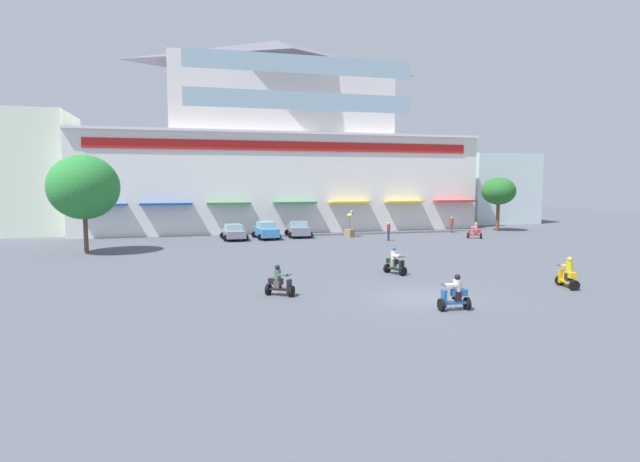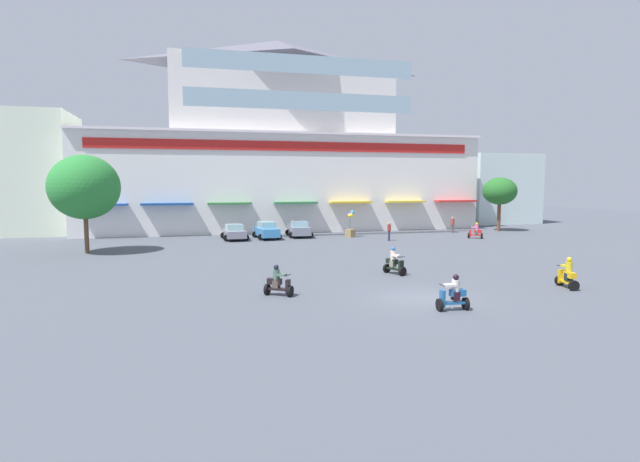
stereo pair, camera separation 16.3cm
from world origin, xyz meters
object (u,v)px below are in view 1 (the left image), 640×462
Objects in this scene: parked_car_1 at (266,230)px; pedestrian_0 at (389,230)px; balloon_vendor_cart at (350,226)px; scooter_rider_1 at (568,275)px; scooter_rider_2 at (475,232)px; plaza_tree_0 at (84,187)px; plaza_tree_1 at (499,191)px; scooter_rider_3 at (455,295)px; parked_car_0 at (234,232)px; pedestrian_1 at (452,224)px; scooter_rider_0 at (279,283)px; parked_car_2 at (298,229)px; scooter_rider_4 at (395,263)px.

parked_car_1 is 11.29m from pedestrian_0.
balloon_vendor_cart is at bearing 122.07° from pedestrian_0.
scooter_rider_2 is (7.61, 20.76, -0.04)m from scooter_rider_1.
plaza_tree_0 is 1.27× the size of plaza_tree_1.
scooter_rider_3 is (3.65, -27.88, -0.15)m from parked_car_1.
parked_car_0 is 2.41× the size of pedestrian_1.
scooter_rider_0 is at bearing -124.98° from pedestrian_0.
parked_car_0 is 2.62× the size of scooter_rider_3.
scooter_rider_1 is 0.94× the size of pedestrian_0.
plaza_tree_0 is at bearing -165.99° from balloon_vendor_cart.
plaza_tree_1 is 1.39× the size of parked_car_2.
pedestrian_0 reaches higher than parked_car_0.
scooter_rider_3 is 0.90× the size of pedestrian_0.
balloon_vendor_cart is at bearing -174.65° from plaza_tree_1.
pedestrian_1 reaches higher than scooter_rider_2.
balloon_vendor_cart is (10.96, -0.47, 0.32)m from parked_car_0.
pedestrian_0 is (6.75, 23.49, 0.33)m from scooter_rider_3.
scooter_rider_0 is 0.89× the size of pedestrian_1.
parked_car_2 is 28.76m from scooter_rider_3.
scooter_rider_0 is at bearing -56.63° from plaza_tree_0.
balloon_vendor_cart reaches higher than scooter_rider_3.
pedestrian_0 is (-0.96, 20.99, 0.32)m from scooter_rider_1.
plaza_tree_1 reaches higher than pedestrian_0.
balloon_vendor_cart is (3.52, 19.15, 0.38)m from scooter_rider_4.
pedestrian_0 is at bearing 68.83° from scooter_rider_4.
plaza_tree_0 is at bearing 123.37° from scooter_rider_0.
scooter_rider_1 is at bearing -7.84° from scooter_rider_0.
plaza_tree_0 is 32.37m from scooter_rider_1.
plaza_tree_1 is 28.44m from parked_car_0.
scooter_rider_1 is 0.62× the size of balloon_vendor_cart.
pedestrian_0 is at bearing -151.02° from pedestrian_1.
scooter_rider_1 is at bearing -110.14° from scooter_rider_2.
balloon_vendor_cart is (-17.24, -1.61, -3.21)m from plaza_tree_1.
scooter_rider_2 reaches higher than parked_car_0.
parked_car_1 reaches higher than parked_car_2.
plaza_tree_1 is 2.25× the size of balloon_vendor_cart.
plaza_tree_0 is 2.85× the size of balloon_vendor_cart.
parked_car_2 is 2.59× the size of scooter_rider_4.
pedestrian_1 reaches higher than parked_car_0.
scooter_rider_4 is (-6.89, 5.68, 0.00)m from scooter_rider_1.
parked_car_2 is 27.48m from scooter_rider_1.
scooter_rider_3 reaches higher than scooter_rider_0.
parked_car_1 is 0.99× the size of parked_car_2.
pedestrian_0 is 10.42m from pedestrian_1.
plaza_tree_0 is at bearing -176.00° from pedestrian_0.
parked_car_2 is 2.72× the size of scooter_rider_3.
plaza_tree_1 reaches higher than balloon_vendor_cart.
scooter_rider_3 is (-15.33, -23.25, 0.02)m from scooter_rider_2.
scooter_rider_0 is (11.39, -17.30, -4.30)m from plaza_tree_0.
scooter_rider_1 is 27.29m from pedestrian_1.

